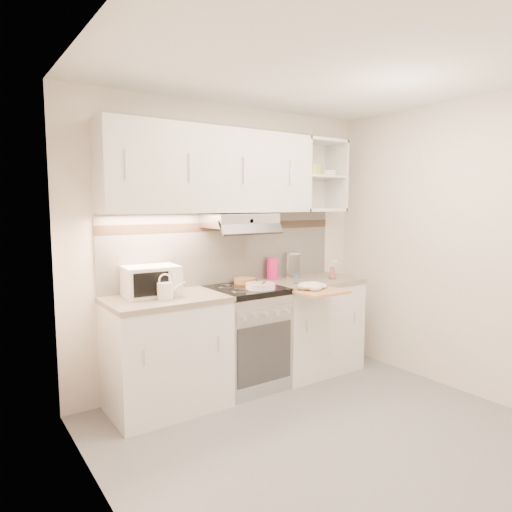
{
  "coord_description": "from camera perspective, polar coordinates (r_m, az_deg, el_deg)",
  "views": [
    {
      "loc": [
        -2.15,
        -2.19,
        1.62
      ],
      "look_at": [
        0.01,
        0.95,
        1.19
      ],
      "focal_mm": 32.0,
      "sensor_mm": 36.0,
      "label": 1
    }
  ],
  "objects": [
    {
      "name": "plate_stack",
      "position": [
        3.91,
        0.56,
        -3.76
      ],
      "size": [
        0.26,
        0.26,
        0.05
      ],
      "rotation": [
        0.0,
        0.0,
        0.32
      ],
      "color": "white",
      "rests_on": "electric_range"
    },
    {
      "name": "cutting_board",
      "position": [
        3.99,
        7.77,
        -4.38
      ],
      "size": [
        0.44,
        0.39,
        0.02
      ],
      "primitive_type": "cube",
      "rotation": [
        0.0,
        0.0,
        -0.02
      ],
      "color": "#B07956",
      "rests_on": "base_cabinet_right"
    },
    {
      "name": "worktop_left",
      "position": [
        3.65,
        -11.27,
        -5.35
      ],
      "size": [
        0.92,
        0.62,
        0.04
      ],
      "primitive_type": "cube",
      "color": "gray",
      "rests_on": "base_cabinet_left"
    },
    {
      "name": "bread_loaf",
      "position": [
        4.17,
        -1.4,
        -3.11
      ],
      "size": [
        0.2,
        0.2,
        0.05
      ],
      "primitive_type": "cylinder",
      "color": "#A3683E",
      "rests_on": "electric_range"
    },
    {
      "name": "glass_jar",
      "position": [
        4.51,
        4.68,
        -1.08
      ],
      "size": [
        0.13,
        0.13,
        0.25
      ],
      "rotation": [
        0.0,
        0.0,
        -0.31
      ],
      "color": "white",
      "rests_on": "worktop_right"
    },
    {
      "name": "room_shell",
      "position": [
        3.34,
        5.63,
        6.56
      ],
      "size": [
        3.04,
        2.84,
        2.52
      ],
      "color": "silver",
      "rests_on": "ground"
    },
    {
      "name": "spice_jar",
      "position": [
        4.17,
        5.02,
        -2.92
      ],
      "size": [
        0.05,
        0.05,
        0.08
      ],
      "rotation": [
        0.0,
        0.0,
        -0.26
      ],
      "color": "silver",
      "rests_on": "worktop_right"
    },
    {
      "name": "ground",
      "position": [
        3.47,
        9.47,
        -21.45
      ],
      "size": [
        3.0,
        3.0,
        0.0
      ],
      "primitive_type": "plane",
      "color": "gray",
      "rests_on": "ground"
    },
    {
      "name": "pink_pitcher",
      "position": [
        4.39,
        2.06,
        -1.56
      ],
      "size": [
        0.11,
        0.11,
        0.21
      ],
      "rotation": [
        0.0,
        0.0,
        0.28
      ],
      "color": "#E3186E",
      "rests_on": "worktop_right"
    },
    {
      "name": "microwave",
      "position": [
        3.71,
        -12.97,
        -3.04
      ],
      "size": [
        0.44,
        0.34,
        0.24
      ],
      "rotation": [
        0.0,
        0.0,
        -0.08
      ],
      "color": "white",
      "rests_on": "worktop_left"
    },
    {
      "name": "worktop_right",
      "position": [
        4.45,
        6.8,
        -3.14
      ],
      "size": [
        0.92,
        0.62,
        0.04
      ],
      "primitive_type": "cube",
      "color": "gray",
      "rests_on": "base_cabinet_right"
    },
    {
      "name": "base_cabinet_right",
      "position": [
        4.54,
        6.72,
        -8.74
      ],
      "size": [
        0.9,
        0.6,
        0.86
      ],
      "primitive_type": "cube",
      "color": "white",
      "rests_on": "ground"
    },
    {
      "name": "spray_bottle",
      "position": [
        4.47,
        9.54,
        -1.87
      ],
      "size": [
        0.08,
        0.08,
        0.2
      ],
      "rotation": [
        0.0,
        0.0,
        -0.05
      ],
      "color": "pink",
      "rests_on": "worktop_right"
    },
    {
      "name": "base_cabinet_left",
      "position": [
        3.77,
        -11.11,
        -12.06
      ],
      "size": [
        0.9,
        0.6,
        0.86
      ],
      "primitive_type": "cube",
      "color": "white",
      "rests_on": "ground"
    },
    {
      "name": "watering_can",
      "position": [
        3.55,
        -11.19,
        -4.18
      ],
      "size": [
        0.23,
        0.12,
        0.2
      ],
      "rotation": [
        0.0,
        0.0,
        -0.0
      ],
      "color": "white",
      "rests_on": "worktop_left"
    },
    {
      "name": "dish_towel",
      "position": [
        4.0,
        7.31,
        -3.63
      ],
      "size": [
        0.36,
        0.33,
        0.08
      ],
      "primitive_type": null,
      "rotation": [
        0.0,
        0.0,
        -0.4
      ],
      "color": "white",
      "rests_on": "cutting_board"
    },
    {
      "name": "electric_range",
      "position": [
        4.1,
        -1.31,
        -10.09
      ],
      "size": [
        0.6,
        0.6,
        0.9
      ],
      "color": "#B7B7BC",
      "rests_on": "ground"
    }
  ]
}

